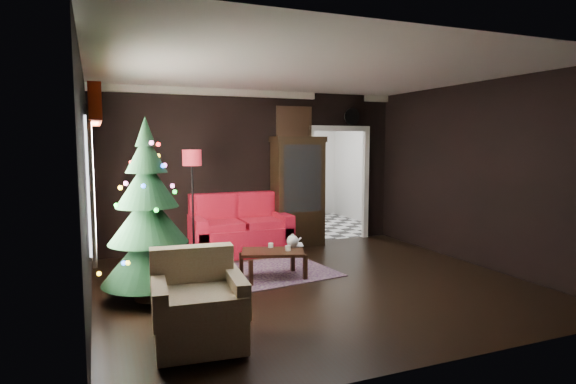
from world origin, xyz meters
name	(u,v)px	position (x,y,z in m)	size (l,w,h in m)	color
floor	(313,284)	(0.00, 0.00, 0.00)	(5.50, 5.50, 0.00)	black
ceiling	(315,71)	(0.00, 0.00, 2.80)	(5.50, 5.50, 0.00)	white
wall_back	(254,170)	(0.00, 2.50, 1.40)	(5.50, 5.50, 0.00)	black
wall_front	(444,202)	(0.00, -2.50, 1.40)	(5.50, 5.50, 0.00)	black
wall_left	(86,187)	(-2.75, 0.00, 1.40)	(5.50, 5.50, 0.00)	black
wall_right	(477,174)	(2.75, 0.00, 1.40)	(5.50, 5.50, 0.00)	black
doorway	(338,186)	(1.70, 2.50, 1.05)	(1.10, 0.10, 2.10)	silver
left_window	(90,181)	(-2.71, 0.20, 1.45)	(0.05, 1.60, 1.40)	white
valance	(95,108)	(-2.63, 0.20, 2.27)	(0.12, 2.10, 0.35)	#962008
kitchen_floor	(306,226)	(1.70, 4.00, 0.00)	(3.00, 3.00, 0.00)	white
kitchen_window	(282,150)	(1.70, 5.45, 1.70)	(0.70, 0.06, 0.70)	white
rug	(264,273)	(-0.45, 0.72, 0.01)	(1.95, 1.42, 0.01)	#3D3138
loveseat	(241,224)	(-0.40, 2.05, 0.50)	(1.70, 0.90, 1.00)	maroon
curio_cabinet	(298,194)	(0.75, 2.27, 0.95)	(0.90, 0.45, 1.90)	black
floor_lamp	(193,210)	(-1.25, 1.82, 0.83)	(0.32, 0.32, 1.89)	black
christmas_tree	(148,213)	(-2.09, 0.19, 1.05)	(1.12, 1.12, 2.14)	black
armchair	(199,299)	(-1.82, -1.40, 0.46)	(0.83, 0.83, 0.85)	tan
coffee_table	(273,264)	(-0.42, 0.44, 0.20)	(0.85, 0.51, 0.38)	black
teapot	(293,241)	(-0.08, 0.54, 0.49)	(0.19, 0.19, 0.18)	silver
cup_a	(271,245)	(-0.37, 0.64, 0.43)	(0.07, 0.07, 0.06)	white
cup_b	(288,248)	(-0.22, 0.36, 0.43)	(0.08, 0.08, 0.07)	white
book	(290,237)	(-0.08, 0.64, 0.52)	(0.19, 0.02, 0.25)	tan
wall_clock	(352,116)	(1.95, 2.45, 2.38)	(0.32, 0.32, 0.06)	white
painting	(294,122)	(0.75, 2.46, 2.25)	(0.62, 0.05, 0.52)	#A0724B
kitchen_counter	(286,201)	(1.70, 5.20, 0.45)	(1.80, 0.60, 0.90)	white
kitchen_table	(299,213)	(1.40, 3.70, 0.38)	(0.70, 0.70, 0.75)	#563017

